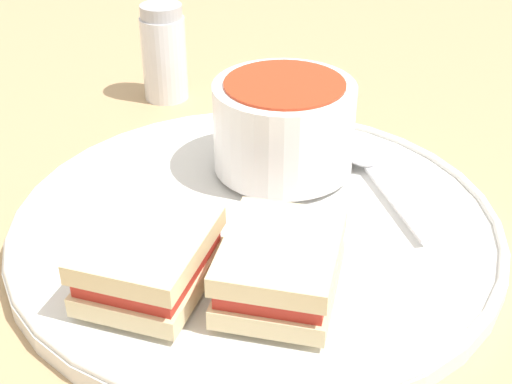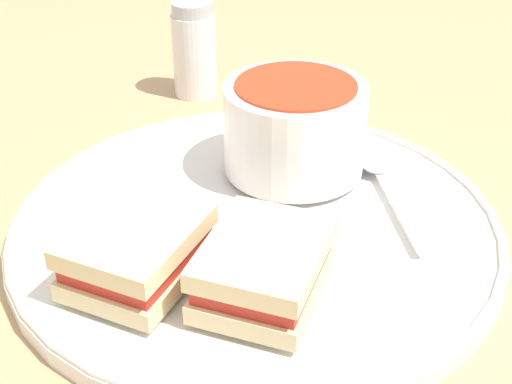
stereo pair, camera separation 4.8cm
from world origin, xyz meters
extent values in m
plane|color=tan|center=(0.00, 0.00, 0.00)|extent=(2.40, 2.40, 0.00)
cylinder|color=white|center=(0.00, 0.00, 0.01)|extent=(0.33, 0.33, 0.01)
torus|color=white|center=(0.00, 0.00, 0.01)|extent=(0.33, 0.33, 0.01)
cylinder|color=white|center=(-0.04, -0.06, 0.02)|extent=(0.06, 0.06, 0.01)
cylinder|color=white|center=(-0.04, -0.06, 0.05)|extent=(0.10, 0.10, 0.07)
cylinder|color=red|center=(-0.04, -0.06, 0.08)|extent=(0.09, 0.09, 0.01)
cube|color=silver|center=(-0.10, 0.02, 0.02)|extent=(0.02, 0.10, 0.00)
ellipsoid|color=silver|center=(-0.10, -0.04, 0.02)|extent=(0.03, 0.04, 0.01)
cube|color=beige|center=(0.08, 0.05, 0.02)|extent=(0.10, 0.11, 0.01)
cube|color=#B72D23|center=(0.08, 0.05, 0.03)|extent=(0.09, 0.10, 0.01)
cube|color=beige|center=(0.08, 0.05, 0.05)|extent=(0.10, 0.11, 0.01)
cube|color=beige|center=(0.01, 0.08, 0.02)|extent=(0.10, 0.11, 0.01)
cube|color=#B72D23|center=(0.01, 0.08, 0.03)|extent=(0.09, 0.10, 0.01)
cube|color=beige|center=(0.01, 0.08, 0.05)|extent=(0.10, 0.11, 0.01)
cylinder|color=silver|center=(0.00, -0.25, 0.04)|extent=(0.04, 0.04, 0.08)
cylinder|color=#B7B7BC|center=(0.00, -0.25, 0.08)|extent=(0.04, 0.04, 0.01)
camera|label=1|loc=(0.14, 0.38, 0.29)|focal=50.00mm
camera|label=2|loc=(0.10, 0.39, 0.29)|focal=50.00mm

